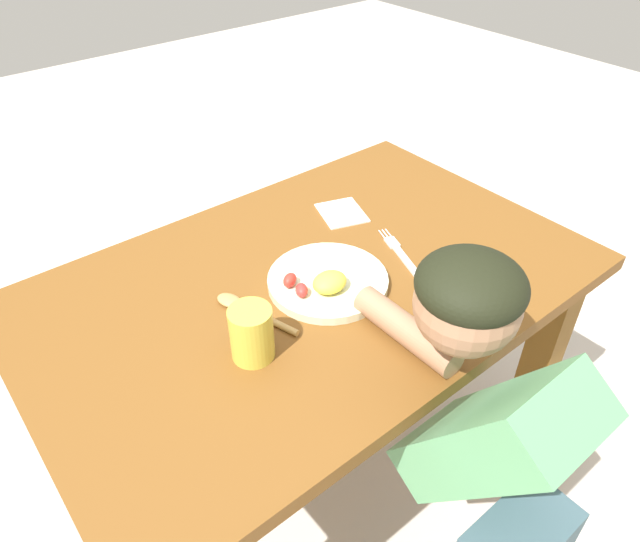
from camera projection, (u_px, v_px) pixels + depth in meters
ground_plane at (314, 474)px, 1.66m from camera, size 8.00×8.00×0.00m
dining_table at (312, 325)px, 1.30m from camera, size 1.18×0.76×0.72m
plate at (327, 281)px, 1.19m from camera, size 0.25×0.25×0.06m
fork at (400, 253)px, 1.29m from camera, size 0.08×0.18×0.01m
spoon at (247, 309)px, 1.13m from camera, size 0.08×0.20×0.01m
drinking_cup at (252, 333)px, 1.01m from camera, size 0.08×0.08×0.10m
person at (488, 480)px, 1.04m from camera, size 0.22×0.49×0.97m
napkin at (342, 213)px, 1.42m from camera, size 0.13×0.15×0.00m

